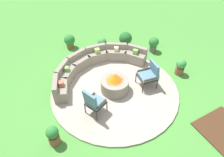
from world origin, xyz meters
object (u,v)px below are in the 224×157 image
potted_plant_0 (53,135)px  potted_plant_2 (102,44)px  fire_pit (115,84)px  lounge_chair_front_right (149,74)px  potted_plant_5 (125,40)px  curved_stone_bench (94,64)px  potted_plant_4 (154,44)px  lounge_chair_front_left (94,102)px  potted_plant_3 (181,66)px  potted_plant_1 (70,41)px

potted_plant_0 → potted_plant_2: (3.37, 3.54, -0.04)m
fire_pit → potted_plant_2: size_ratio=1.63×
lounge_chair_front_right → potted_plant_5: size_ratio=1.30×
curved_stone_bench → potted_plant_4: (2.90, -0.03, 0.05)m
lounge_chair_front_left → potted_plant_4: size_ratio=1.56×
lounge_chair_front_right → potted_plant_3: lounge_chair_front_right is taller
fire_pit → potted_plant_1: 3.49m
potted_plant_0 → potted_plant_3: (5.26, 0.58, 0.00)m
curved_stone_bench → potted_plant_0: (-2.41, -2.38, 0.02)m
potted_plant_0 → potted_plant_1: bearing=64.0°
potted_plant_3 → potted_plant_2: bearing=122.6°
potted_plant_3 → potted_plant_5: size_ratio=0.89×
lounge_chair_front_left → potted_plant_0: lounge_chair_front_left is taller
fire_pit → potted_plant_3: fire_pit is taller
potted_plant_2 → potted_plant_4: bearing=-31.5°
lounge_chair_front_right → potted_plant_2: size_ratio=1.62×
potted_plant_0 → potted_plant_5: bearing=36.2°
lounge_chair_front_right → potted_plant_0: size_ratio=1.46×
curved_stone_bench → potted_plant_3: (2.85, -1.80, 0.03)m
lounge_chair_front_right → potted_plant_4: size_ratio=1.44×
potted_plant_3 → potted_plant_4: 1.77m
lounge_chair_front_right → potted_plant_4: (1.55, 1.74, -0.20)m
potted_plant_1 → lounge_chair_front_right: bearing=-67.6°
lounge_chair_front_left → potted_plant_4: lounge_chair_front_left is taller
lounge_chair_front_right → potted_plant_2: 2.97m
lounge_chair_front_left → potted_plant_5: (2.93, 2.83, -0.20)m
lounge_chair_front_left → potted_plant_3: lounge_chair_front_left is taller
potted_plant_1 → potted_plant_4: size_ratio=0.94×
potted_plant_2 → potted_plant_3: size_ratio=0.90×
lounge_chair_front_right → potted_plant_4: 2.34m
fire_pit → potted_plant_3: size_ratio=1.46×
curved_stone_bench → potted_plant_5: potted_plant_5 is taller
curved_stone_bench → potted_plant_5: 2.13m
fire_pit → potted_plant_1: size_ratio=1.54×
potted_plant_3 → potted_plant_5: potted_plant_5 is taller
fire_pit → potted_plant_2: fire_pit is taller
potted_plant_3 → potted_plant_5: bearing=108.6°
potted_plant_0 → potted_plant_4: (5.31, 2.35, 0.03)m
potted_plant_1 → lounge_chair_front_left: bearing=-100.1°
potted_plant_0 → potted_plant_1: size_ratio=1.05×
potted_plant_3 → curved_stone_bench: bearing=147.7°
potted_plant_4 → potted_plant_1: bearing=146.2°
curved_stone_bench → fire_pit: bearing=-84.3°
curved_stone_bench → potted_plant_2: 1.50m
curved_stone_bench → potted_plant_4: size_ratio=5.90×
lounge_chair_front_left → curved_stone_bench: bearing=131.4°
potted_plant_3 → potted_plant_4: size_ratio=0.99×
fire_pit → potted_plant_1: (-0.38, 3.46, -0.00)m
lounge_chair_front_left → potted_plant_0: bearing=-98.8°
fire_pit → potted_plant_5: (1.83, 2.22, 0.06)m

